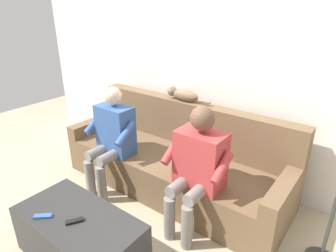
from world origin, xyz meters
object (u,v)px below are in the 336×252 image
Objects in this scene: remote_black at (75,221)px; cat_on_backrest at (183,95)px; person_right_seated at (112,135)px; remote_blue at (43,216)px; person_left_seated at (197,164)px; couch at (176,162)px; coffee_table at (80,238)px.

cat_on_backrest is at bearing 36.35° from remote_black.
cat_on_backrest is 4.25× the size of remote_black.
remote_blue is at bearing 107.39° from person_right_seated.
cat_on_backrest is (0.63, -0.69, 0.33)m from person_left_seated.
person_left_seated is (-0.52, 0.41, 0.35)m from couch.
remote_blue is at bearing 82.13° from couch.
person_left_seated is 2.11× the size of cat_on_backrest.
person_left_seated reaches higher than coffee_table.
person_right_seated is at bearing 39.96° from couch.
cat_on_backrest reaches higher than coffee_table.
remote_blue reaches higher than coffee_table.
remote_black is at bearing 62.49° from person_left_seated.
remote_black is at bearing -15.79° from remote_blue.
person_right_seated is at bearing 65.81° from remote_blue.
remote_blue is (0.72, 1.04, -0.23)m from person_left_seated.
couch is 2.17× the size of person_right_seated.
couch is at bearing -38.26° from person_left_seated.
person_left_seated is 1.01× the size of person_right_seated.
person_left_seated is at bearing -120.45° from coffee_table.
cat_on_backrest reaches higher than couch.
couch is at bearing 40.55° from remote_blue.
coffee_table is 0.90× the size of person_right_seated.
person_left_seated is at bearing 3.54° from remote_black.
person_right_seated reaches higher than coffee_table.
remote_black is (-0.04, 0.05, 0.22)m from coffee_table.
couch is 1.47m from remote_blue.
person_right_seated reaches higher than remote_blue.
cat_on_backrest reaches higher than remote_black.
remote_blue and remote_black have the same top height.
person_left_seated reaches higher than cat_on_backrest.
couch is at bearing 111.98° from cat_on_backrest.
remote_black is (0.48, 0.93, -0.23)m from person_left_seated.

